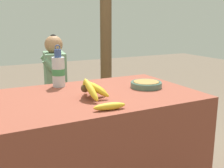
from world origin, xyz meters
The scene contains 8 objects.
market_counter centered at (0.00, 0.00, 0.36)m, with size 1.30×0.82×0.71m.
banana_bunch_ripe centered at (-0.06, -0.08, 0.77)m, with size 0.18×0.28×0.14m.
serving_bowl centered at (0.39, 0.00, 0.73)m, with size 0.22×0.22×0.04m.
water_bottle centered at (-0.14, 0.31, 0.82)m, with size 0.09×0.09×0.30m.
loose_banana_front centered at (-0.06, -0.33, 0.73)m, with size 0.18×0.06×0.04m.
wooden_bench centered at (-0.24, 1.21, 0.35)m, with size 1.82×0.32×0.41m.
seated_vendor centered at (0.02, 1.19, 0.59)m, with size 0.44×0.42×1.03m.
support_post_far centered at (0.77, 1.43, 1.27)m, with size 0.14×0.14×2.54m.
Camera 1 is at (-0.69, -1.59, 1.18)m, focal length 45.00 mm.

